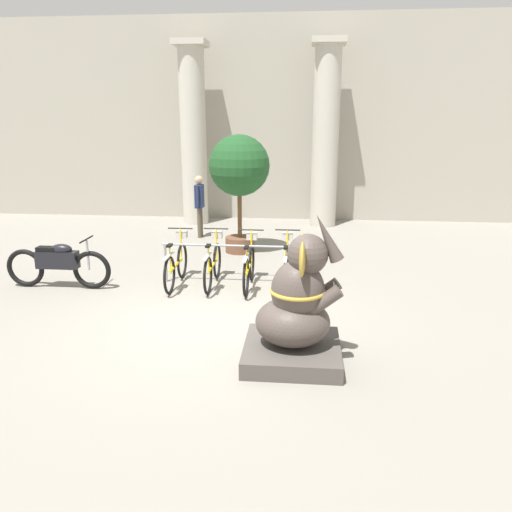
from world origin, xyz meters
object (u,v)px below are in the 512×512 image
at_px(bicycle_2, 249,266).
at_px(potted_tree, 239,170).
at_px(bicycle_1, 213,264).
at_px(motorcycle, 58,263).
at_px(bicycle_0, 176,264).
at_px(person_pedestrian, 199,201).
at_px(bicycle_3, 286,266).
at_px(elephant_statue, 296,312).

xyz_separation_m(bicycle_2, potted_tree, (-0.50, 2.54, 1.50)).
relative_size(bicycle_1, bicycle_2, 1.00).
height_order(bicycle_1, motorcycle, bicycle_1).
distance_m(bicycle_0, person_pedestrian, 4.01).
height_order(bicycle_0, bicycle_2, same).
relative_size(bicycle_3, motorcycle, 0.82).
bearing_deg(motorcycle, potted_tree, 44.04).
distance_m(motorcycle, potted_tree, 4.44).
bearing_deg(bicycle_0, person_pedestrian, 95.23).
bearing_deg(person_pedestrian, bicycle_0, -84.77).
bearing_deg(bicycle_3, elephant_statue, -85.47).
xyz_separation_m(bicycle_3, person_pedestrian, (-2.44, 3.90, 0.56)).
xyz_separation_m(bicycle_0, bicycle_1, (0.69, 0.04, 0.00)).
bearing_deg(person_pedestrian, potted_tree, -48.67).
relative_size(motorcycle, potted_tree, 0.74).
distance_m(bicycle_0, bicycle_3, 2.08).
distance_m(person_pedestrian, potted_tree, 2.11).
distance_m(bicycle_1, motorcycle, 2.86).
xyz_separation_m(elephant_statue, person_pedestrian, (-2.67, 6.83, 0.31)).
bearing_deg(bicycle_2, person_pedestrian, 113.80).
height_order(bicycle_1, bicycle_3, same).
distance_m(bicycle_1, elephant_statue, 3.34).
height_order(bicycle_2, bicycle_3, same).
xyz_separation_m(bicycle_1, elephant_statue, (1.62, -2.92, 0.25)).
bearing_deg(bicycle_1, bicycle_2, -3.94).
bearing_deg(person_pedestrian, elephant_statue, -68.65).
height_order(elephant_statue, person_pedestrian, elephant_statue).
relative_size(elephant_statue, motorcycle, 0.98).
height_order(bicycle_0, elephant_statue, elephant_statue).
bearing_deg(bicycle_0, bicycle_1, 3.57).
distance_m(bicycle_2, person_pedestrian, 4.36).
bearing_deg(motorcycle, bicycle_0, 10.23).
distance_m(bicycle_0, bicycle_1, 0.69).
bearing_deg(bicycle_3, person_pedestrian, 122.01).
bearing_deg(elephant_statue, bicycle_0, 128.75).
bearing_deg(elephant_statue, bicycle_2, 107.84).
xyz_separation_m(bicycle_2, motorcycle, (-3.51, -0.38, 0.06)).
relative_size(bicycle_1, bicycle_3, 1.00).
bearing_deg(motorcycle, bicycle_1, 8.61).
bearing_deg(potted_tree, bicycle_3, -64.37).
height_order(motorcycle, potted_tree, potted_tree).
bearing_deg(person_pedestrian, bicycle_1, -74.92).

